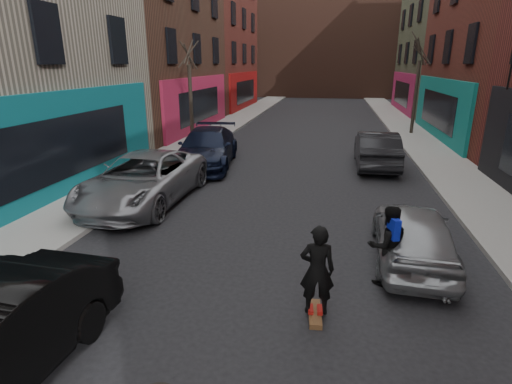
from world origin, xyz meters
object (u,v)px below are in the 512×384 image
at_px(tree_left_far, 190,82).
at_px(tree_right_far, 418,77).
at_px(parked_left_far, 144,179).
at_px(skateboarder, 317,270).
at_px(pedestrian, 387,245).
at_px(parked_left_end, 207,148).
at_px(parked_right_far, 413,233).
at_px(parked_right_end, 376,149).
at_px(skateboard, 315,314).

height_order(tree_left_far, tree_right_far, tree_right_far).
bearing_deg(parked_left_far, skateboarder, -41.04).
bearing_deg(pedestrian, parked_left_end, -73.21).
distance_m(parked_left_end, pedestrian, 11.00).
xyz_separation_m(parked_right_far, parked_right_end, (0.00, 8.90, 0.10)).
bearing_deg(tree_left_far, parked_right_far, -51.45).
bearing_deg(pedestrian, skateboarder, 27.13).
distance_m(tree_right_far, parked_left_far, 18.83).
xyz_separation_m(parked_left_far, parked_right_far, (7.80, -2.62, -0.11)).
distance_m(tree_left_far, skateboarder, 16.33).
height_order(parked_right_end, skateboard, parked_right_end).
bearing_deg(parked_left_far, parked_left_end, 85.05).
bearing_deg(parked_right_far, tree_right_far, -96.72).
bearing_deg(skateboard, parked_left_end, 111.92).
bearing_deg(tree_left_far, skateboard, -62.89).
xyz_separation_m(tree_right_far, parked_right_far, (-3.00, -17.80, -2.85)).
height_order(parked_left_end, pedestrian, pedestrian).
height_order(parked_right_end, skateboarder, skateboarder).
bearing_deg(parked_left_far, tree_right_far, 55.59).
distance_m(parked_left_end, parked_right_far, 10.57).
height_order(parked_right_end, pedestrian, pedestrian).
distance_m(tree_left_far, skateboard, 16.49).
bearing_deg(parked_left_far, skateboard, -41.04).
bearing_deg(tree_right_far, pedestrian, -101.07).
height_order(parked_left_end, skateboarder, skateboarder).
bearing_deg(parked_left_end, tree_left_far, 110.07).
bearing_deg(pedestrian, parked_left_far, -47.83).
bearing_deg(parked_right_far, skateboard, 54.47).
relative_size(parked_right_end, skateboarder, 2.84).
relative_size(parked_left_far, parked_right_far, 1.42).
xyz_separation_m(tree_right_far, parked_right_end, (-3.00, -8.90, -2.75)).
distance_m(parked_left_far, parked_left_end, 5.08).
distance_m(tree_left_far, parked_right_end, 10.17).
height_order(parked_right_far, pedestrian, pedestrian).
bearing_deg(skateboarder, parked_left_end, -68.08).
bearing_deg(parked_left_end, parked_right_end, 2.29).
height_order(parked_left_far, parked_right_end, parked_left_far).
bearing_deg(parked_right_far, skateboarder, 54.47).
relative_size(tree_left_far, parked_right_far, 1.62).
bearing_deg(parked_right_far, parked_right_end, -87.15).
relative_size(skateboarder, pedestrian, 0.99).
height_order(skateboard, pedestrian, pedestrian).
distance_m(parked_left_far, skateboard, 7.79).
bearing_deg(skateboarder, pedestrian, -138.10).
bearing_deg(parked_right_far, parked_left_far, -15.72).
bearing_deg(parked_right_end, parked_left_end, 9.46).
bearing_deg(tree_left_far, pedestrian, -56.10).
relative_size(skateboard, skateboarder, 0.48).
relative_size(tree_right_far, parked_left_end, 1.22).
height_order(tree_right_far, parked_left_end, tree_right_far).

